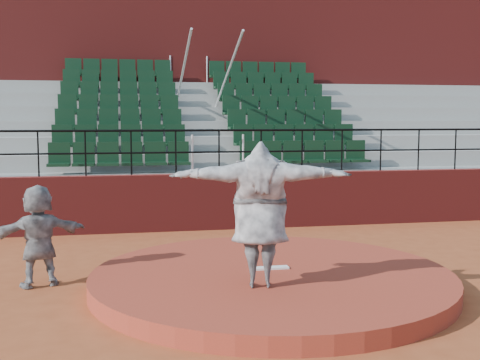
% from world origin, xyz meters
% --- Properties ---
extents(ground, '(90.00, 90.00, 0.00)m').
position_xyz_m(ground, '(0.00, 0.00, 0.00)').
color(ground, '#9B4523').
rests_on(ground, ground).
extents(pitchers_mound, '(5.50, 5.50, 0.25)m').
position_xyz_m(pitchers_mound, '(0.00, 0.00, 0.12)').
color(pitchers_mound, '#9B3522').
rests_on(pitchers_mound, ground).
extents(pitching_rubber, '(0.60, 0.15, 0.03)m').
position_xyz_m(pitching_rubber, '(0.00, 0.15, 0.27)').
color(pitching_rubber, white).
rests_on(pitching_rubber, pitchers_mound).
extents(boundary_wall, '(24.00, 0.30, 1.30)m').
position_xyz_m(boundary_wall, '(0.00, 5.00, 0.65)').
color(boundary_wall, maroon).
rests_on(boundary_wall, ground).
extents(wall_railing, '(24.04, 0.05, 1.03)m').
position_xyz_m(wall_railing, '(0.00, 5.00, 2.03)').
color(wall_railing, black).
rests_on(wall_railing, boundary_wall).
extents(seating_deck, '(24.00, 5.97, 4.63)m').
position_xyz_m(seating_deck, '(0.00, 8.65, 1.44)').
color(seating_deck, gray).
rests_on(seating_deck, ground).
extents(press_box_facade, '(24.00, 3.00, 7.10)m').
position_xyz_m(press_box_facade, '(0.00, 12.60, 3.55)').
color(press_box_facade, maroon).
rests_on(press_box_facade, ground).
extents(pitcher, '(2.56, 1.14, 2.01)m').
position_xyz_m(pitcher, '(-0.36, -0.73, 1.26)').
color(pitcher, black).
rests_on(pitcher, pitchers_mound).
extents(fielder, '(1.54, 0.85, 1.58)m').
position_xyz_m(fielder, '(-3.49, 0.77, 0.79)').
color(fielder, black).
rests_on(fielder, ground).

